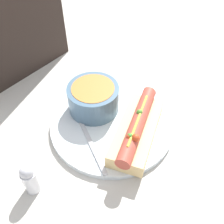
% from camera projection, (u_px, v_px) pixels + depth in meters
% --- Properties ---
extents(ground_plane, '(4.00, 4.00, 0.00)m').
position_uv_depth(ground_plane, '(112.00, 125.00, 0.57)').
color(ground_plane, '#BCB7AD').
extents(dinner_plate, '(0.26, 0.26, 0.01)m').
position_uv_depth(dinner_plate, '(112.00, 123.00, 0.57)').
color(dinner_plate, white).
rests_on(dinner_plate, ground_plane).
extents(hot_dog, '(0.19, 0.13, 0.06)m').
position_uv_depth(hot_dog, '(138.00, 128.00, 0.52)').
color(hot_dog, '#E5C17F').
rests_on(hot_dog, dinner_plate).
extents(soup_bowl, '(0.11, 0.11, 0.06)m').
position_uv_depth(soup_bowl, '(93.00, 97.00, 0.57)').
color(soup_bowl, slate).
rests_on(soup_bowl, dinner_plate).
extents(spoon, '(0.09, 0.17, 0.01)m').
position_uv_depth(spoon, '(83.00, 127.00, 0.55)').
color(spoon, '#B7B7BC').
rests_on(spoon, dinner_plate).
extents(salt_shaker, '(0.03, 0.03, 0.07)m').
position_uv_depth(salt_shaker, '(30.00, 179.00, 0.44)').
color(salt_shaker, silver).
rests_on(salt_shaker, ground_plane).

